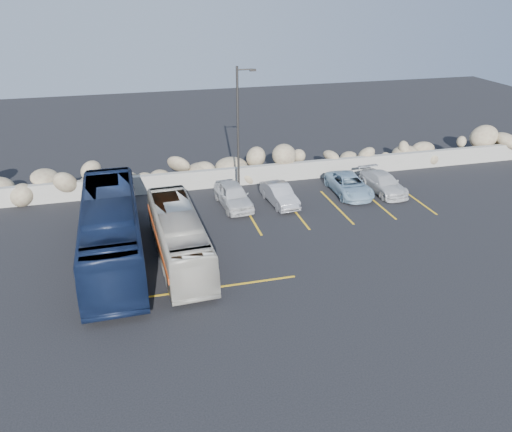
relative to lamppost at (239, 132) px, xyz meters
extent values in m
plane|color=black|center=(-2.56, -9.50, -4.30)|extent=(90.00, 90.00, 0.00)
cube|color=gray|center=(-2.56, 2.50, -3.70)|extent=(60.00, 0.40, 1.20)
cube|color=gold|center=(-5.06, -2.50, -4.29)|extent=(0.12, 5.00, 0.01)
cube|color=gold|center=(0.04, -2.50, -4.29)|extent=(0.12, 5.00, 0.01)
cube|color=gold|center=(2.74, -2.50, -4.29)|extent=(0.12, 5.00, 0.01)
cube|color=gold|center=(5.34, -2.50, -4.29)|extent=(0.12, 5.00, 0.01)
cube|color=gold|center=(7.94, -2.50, -4.29)|extent=(0.12, 5.00, 0.01)
cube|color=gold|center=(10.54, -2.50, -4.29)|extent=(0.12, 5.00, 0.01)
cube|color=gold|center=(-3.56, -9.30, -4.29)|extent=(8.00, 0.12, 0.01)
cylinder|color=#2D2B28|center=(-0.06, 0.00, -0.30)|extent=(0.14, 0.14, 8.00)
cylinder|color=#2D2B28|center=(0.39, 0.00, 3.50)|extent=(0.90, 0.08, 0.08)
cube|color=#2D2B28|center=(0.84, 0.00, 3.45)|extent=(0.35, 0.18, 0.12)
imported|color=beige|center=(-4.41, -6.31, -3.10)|extent=(2.41, 8.70, 2.40)
imported|color=#101B38|center=(-7.49, -5.53, -2.76)|extent=(2.75, 11.08, 3.07)
imported|color=silver|center=(-0.58, -0.82, -3.61)|extent=(1.96, 4.15, 1.37)
imported|color=#A09FA4|center=(2.19, -1.19, -3.70)|extent=(1.62, 3.73, 1.19)
imported|color=silver|center=(9.12, -1.04, -3.70)|extent=(1.99, 4.23, 1.19)
imported|color=#87A9C0|center=(6.89, -0.80, -3.70)|extent=(2.12, 4.38, 1.20)
camera|label=1|loc=(-6.13, -27.67, 7.85)|focal=35.00mm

